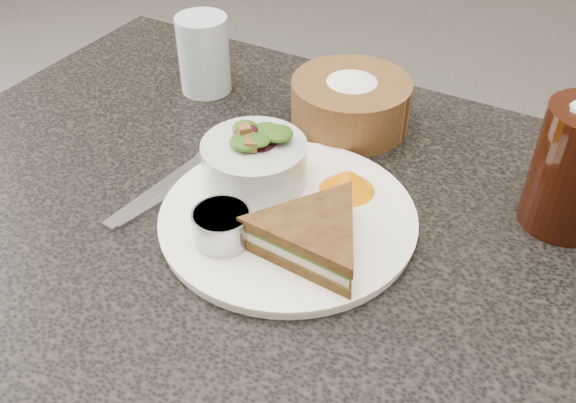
% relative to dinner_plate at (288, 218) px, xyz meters
% --- Properties ---
extents(dinner_plate, '(0.28, 0.28, 0.01)m').
position_rel_dinner_plate_xyz_m(dinner_plate, '(0.00, 0.00, 0.00)').
color(dinner_plate, white).
rests_on(dinner_plate, dining_table).
extents(sandwich, '(0.16, 0.16, 0.04)m').
position_rel_dinner_plate_xyz_m(sandwich, '(0.05, -0.04, 0.03)').
color(sandwich, brown).
rests_on(sandwich, dinner_plate).
extents(salad_bowl, '(0.14, 0.14, 0.07)m').
position_rel_dinner_plate_xyz_m(salad_bowl, '(-0.06, 0.03, 0.04)').
color(salad_bowl, '#B3BCB6').
rests_on(salad_bowl, dinner_plate).
extents(dressing_ramekin, '(0.07, 0.07, 0.04)m').
position_rel_dinner_plate_xyz_m(dressing_ramekin, '(-0.04, -0.07, 0.02)').
color(dressing_ramekin, gray).
rests_on(dressing_ramekin, dinner_plate).
extents(orange_wedge, '(0.09, 0.09, 0.03)m').
position_rel_dinner_plate_xyz_m(orange_wedge, '(0.04, 0.07, 0.02)').
color(orange_wedge, orange).
rests_on(orange_wedge, dinner_plate).
extents(fork, '(0.04, 0.18, 0.00)m').
position_rel_dinner_plate_xyz_m(fork, '(-0.16, -0.02, -0.00)').
color(fork, '#9EA3AD').
rests_on(fork, dining_table).
extents(knife, '(0.06, 0.22, 0.00)m').
position_rel_dinner_plate_xyz_m(knife, '(-0.14, 0.01, -0.00)').
color(knife, '#A6AAAF').
rests_on(knife, dining_table).
extents(bread_basket, '(0.16, 0.16, 0.09)m').
position_rel_dinner_plate_xyz_m(bread_basket, '(-0.03, 0.22, 0.04)').
color(bread_basket, brown).
rests_on(bread_basket, dining_table).
extents(water_glass, '(0.08, 0.08, 0.11)m').
position_rel_dinner_plate_xyz_m(water_glass, '(-0.25, 0.20, 0.05)').
color(water_glass, '#B1C1D0').
rests_on(water_glass, dining_table).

